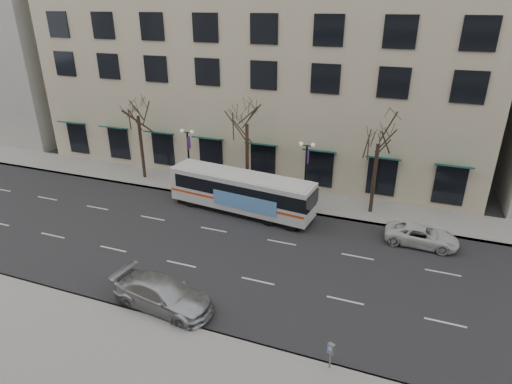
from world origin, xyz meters
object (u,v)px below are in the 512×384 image
at_px(lamp_post_right, 306,171).
at_px(white_pickup, 422,235).
at_px(pay_station, 331,351).
at_px(tree_far_mid, 247,112).
at_px(tree_far_right, 380,131).
at_px(lamp_post_left, 189,156).
at_px(tree_far_left, 137,105).
at_px(city_bus, 242,192).
at_px(silver_car, 163,294).

relative_size(lamp_post_right, white_pickup, 1.12).
bearing_deg(pay_station, white_pickup, 96.54).
bearing_deg(tree_far_mid, tree_far_right, -0.00).
distance_m(lamp_post_left, lamp_post_right, 10.00).
xyz_separation_m(tree_far_left, white_pickup, (23.66, -3.49, -6.05)).
xyz_separation_m(tree_far_mid, city_bus, (0.81, -3.16, -5.24)).
xyz_separation_m(tree_far_left, city_bus, (10.81, -3.16, -5.03)).
xyz_separation_m(tree_far_left, lamp_post_left, (5.01, -0.60, -3.75)).
distance_m(city_bus, silver_car, 11.82).
xyz_separation_m(tree_far_left, lamp_post_right, (15.01, -0.60, -3.75)).
bearing_deg(lamp_post_right, tree_far_mid, 173.17).
height_order(city_bus, pay_station, city_bus).
bearing_deg(lamp_post_right, city_bus, -148.65).
bearing_deg(lamp_post_left, tree_far_right, 2.29).
relative_size(silver_car, pay_station, 4.22).
bearing_deg(lamp_post_left, city_bus, -23.83).
distance_m(lamp_post_right, city_bus, 5.08).
distance_m(tree_far_mid, pay_station, 19.90).
relative_size(tree_far_mid, lamp_post_left, 1.64).
distance_m(lamp_post_right, silver_car, 14.99).
distance_m(tree_far_left, pay_station, 26.39).
bearing_deg(city_bus, tree_far_mid, 111.04).
bearing_deg(tree_far_right, pay_station, -89.46).
relative_size(tree_far_left, tree_far_mid, 0.98).
height_order(lamp_post_left, silver_car, lamp_post_left).
xyz_separation_m(tree_far_mid, white_pickup, (13.66, -3.49, -6.26)).
xyz_separation_m(lamp_post_left, white_pickup, (18.65, -2.89, -2.30)).
height_order(tree_far_right, pay_station, tree_far_right).
bearing_deg(white_pickup, tree_far_left, 83.42).
bearing_deg(tree_far_right, lamp_post_left, -177.71).
bearing_deg(pay_station, tree_far_left, 163.47).
height_order(tree_far_mid, pay_station, tree_far_mid).
relative_size(city_bus, pay_station, 8.72).
height_order(city_bus, silver_car, city_bus).
bearing_deg(tree_far_mid, silver_car, -85.43).
bearing_deg(lamp_post_right, white_pickup, -18.47).
bearing_deg(pay_station, city_bus, 147.93).
bearing_deg(pay_station, tree_far_mid, 144.32).
height_order(city_bus, white_pickup, city_bus).
xyz_separation_m(lamp_post_right, silver_car, (-3.81, -14.34, -2.14)).
distance_m(lamp_post_right, pay_station, 16.44).
height_order(tree_far_right, city_bus, tree_far_right).
bearing_deg(tree_far_right, city_bus, -161.03).
bearing_deg(city_bus, tree_far_right, 25.71).
relative_size(tree_far_right, lamp_post_left, 1.55).
xyz_separation_m(tree_far_right, lamp_post_right, (-4.99, -0.60, -3.48)).
relative_size(lamp_post_left, lamp_post_right, 1.00).
distance_m(lamp_post_right, white_pickup, 9.41).
distance_m(tree_far_mid, lamp_post_left, 6.40).
bearing_deg(tree_far_mid, pay_station, -57.77).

